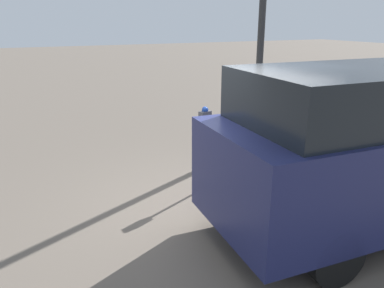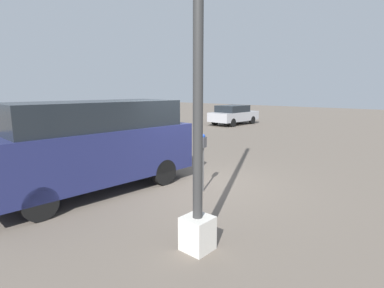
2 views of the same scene
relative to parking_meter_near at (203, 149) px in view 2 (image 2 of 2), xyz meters
The scene contains 5 objects.
ground_plane 1.30m from the parking_meter_near, 105.81° to the right, with size 80.00×80.00×0.00m, color #60564C.
parking_meter_near is the anchor object (origin of this frame).
lamp_post 3.07m from the parking_meter_near, 37.58° to the left, with size 0.44×0.44×6.95m.
parked_van 2.73m from the parking_meter_near, 49.36° to the right, with size 5.22×2.17×2.26m.
car_distant 15.12m from the parking_meter_near, 149.31° to the right, with size 4.15×1.87×1.43m.
Camera 2 is at (5.82, 5.27, 2.53)m, focal length 28.00 mm.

